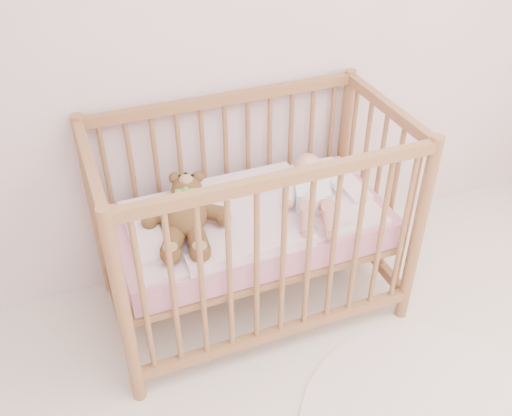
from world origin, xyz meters
name	(u,v)px	position (x,y,z in m)	size (l,w,h in m)	color
wall_back	(266,3)	(0.00, 2.00, 1.35)	(4.00, 0.02, 2.70)	white
crib	(252,223)	(-0.22, 1.60, 0.50)	(1.36, 0.76, 1.00)	#A06643
mattress	(252,226)	(-0.22, 1.60, 0.49)	(1.22, 0.62, 0.13)	pink
blanket	(252,213)	(-0.22, 1.60, 0.56)	(1.10, 0.58, 0.06)	#F7AAC9
baby	(312,188)	(0.06, 1.58, 0.64)	(0.29, 0.60, 0.14)	white
teddy_bear	(186,215)	(-0.53, 1.58, 0.65)	(0.40, 0.56, 0.16)	brown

